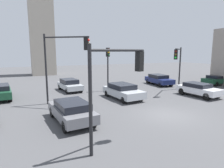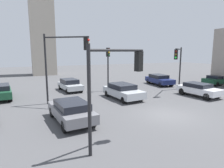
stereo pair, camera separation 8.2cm
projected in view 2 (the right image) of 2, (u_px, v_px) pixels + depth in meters
The scene contains 12 objects.
ground_plane at pixel (168, 115), 14.06m from camera, with size 105.33×105.33×0.00m, color #4C4C4F.
traffic_light_0 at pixel (108, 61), 22.16m from camera, with size 0.38×0.48×4.94m.
traffic_light_1 at pixel (64, 55), 16.05m from camera, with size 3.29×2.46×5.97m.
traffic_light_2 at pixel (178, 60), 21.32m from camera, with size 3.31×2.82×5.00m.
traffic_light_3 at pixel (117, 75), 9.02m from camera, with size 3.26×1.10×4.86m.
car_1 at pixel (219, 80), 26.78m from camera, with size 4.68×2.04×1.31m.
car_2 at pixel (159, 79), 26.71m from camera, with size 2.28×4.68×1.39m.
car_3 at pixel (123, 91), 18.94m from camera, with size 2.50×4.81×1.42m.
car_5 at pixel (199, 89), 19.87m from camera, with size 2.37×4.44×1.34m.
car_6 at pixel (71, 110), 12.62m from camera, with size 2.41×4.72×1.40m.
car_7 at pixel (70, 85), 22.72m from camera, with size 2.29×4.34×1.35m.
skyline_tower at pixel (41, 6), 36.60m from camera, with size 4.36×4.36×25.97m, color #A89E8E.
Camera 2 is at (-9.19, -10.69, 4.55)m, focal length 31.27 mm.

